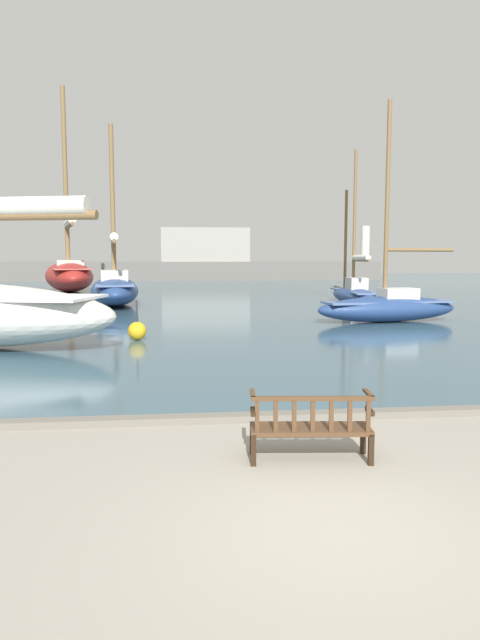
# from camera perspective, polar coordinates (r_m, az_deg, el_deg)

# --- Properties ---
(ground_plane) EXTENTS (160.00, 160.00, 0.00)m
(ground_plane) POSITION_cam_1_polar(r_m,az_deg,el_deg) (6.13, 9.70, -19.94)
(ground_plane) COLOR gray
(harbor_water) EXTENTS (100.00, 80.00, 0.08)m
(harbor_water) POSITION_cam_1_polar(r_m,az_deg,el_deg) (49.38, -4.29, 3.21)
(harbor_water) COLOR #385666
(harbor_water) RESTS_ON ground
(quay_edge_kerb) EXTENTS (40.00, 0.30, 0.12)m
(quay_edge_kerb) POSITION_cam_1_polar(r_m,az_deg,el_deg) (9.63, 3.40, -9.62)
(quay_edge_kerb) COLOR slate
(quay_edge_kerb) RESTS_ON ground
(park_bench) EXTENTS (1.64, 0.67, 0.92)m
(park_bench) POSITION_cam_1_polar(r_m,az_deg,el_deg) (7.74, 7.08, -10.48)
(park_bench) COLOR black
(park_bench) RESTS_ON ground
(sailboat_outer_port) EXTENTS (3.53, 8.69, 9.74)m
(sailboat_outer_port) POSITION_cam_1_polar(r_m,az_deg,el_deg) (32.07, -12.43, 3.19)
(sailboat_outer_port) COLOR navy
(sailboat_outer_port) RESTS_ON harbor_water
(sailboat_nearest_port) EXTENTS (1.87, 7.67, 8.45)m
(sailboat_nearest_port) POSITION_cam_1_polar(r_m,az_deg,el_deg) (32.47, 11.32, 2.78)
(sailboat_nearest_port) COLOR navy
(sailboat_nearest_port) RESTS_ON harbor_water
(sailboat_mid_starboard) EXTENTS (6.26, 2.59, 8.72)m
(sailboat_mid_starboard) POSITION_cam_1_polar(r_m,az_deg,el_deg) (23.90, 14.61, 1.40)
(sailboat_mid_starboard) COLOR navy
(sailboat_mid_starboard) RESTS_ON harbor_water
(sailboat_mid_port) EXTENTS (6.21, 13.07, 15.29)m
(sailboat_mid_port) POSITION_cam_1_polar(r_m,az_deg,el_deg) (45.64, -16.75, 4.50)
(sailboat_mid_port) COLOR maroon
(sailboat_mid_port) RESTS_ON harbor_water
(channel_buoy) EXTENTS (0.58, 0.58, 1.28)m
(channel_buoy) POSITION_cam_1_polar(r_m,az_deg,el_deg) (18.36, -10.25, -1.05)
(channel_buoy) COLOR gold
(channel_buoy) RESTS_ON harbor_water
(far_breakwater) EXTENTS (42.47, 2.40, 6.23)m
(far_breakwater) POSITION_cam_1_polar(r_m,az_deg,el_deg) (64.14, -4.17, 5.55)
(far_breakwater) COLOR #66605B
(far_breakwater) RESTS_ON ground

